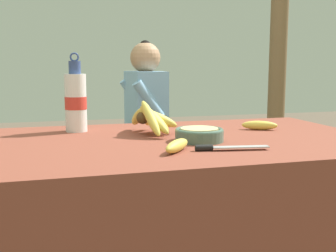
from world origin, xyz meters
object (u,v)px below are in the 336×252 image
at_px(loose_banana_front, 177,146).
at_px(wooden_bench, 140,160).
at_px(banana_bunch_ripe, 150,118).
at_px(serving_bowl, 199,134).
at_px(knife, 222,147).
at_px(support_post_far, 278,42).
at_px(loose_banana_side, 260,125).
at_px(seated_vendor, 139,116).
at_px(banana_bunch_green, 86,145).
at_px(water_bottle, 76,101).

bearing_deg(loose_banana_front, wooden_bench, 82.65).
height_order(banana_bunch_ripe, serving_bowl, banana_bunch_ripe).
bearing_deg(banana_bunch_ripe, serving_bowl, -55.30).
bearing_deg(knife, wooden_bench, 97.06).
relative_size(knife, support_post_far, 0.10).
distance_m(loose_banana_side, support_post_far, 1.76).
bearing_deg(seated_vendor, loose_banana_front, 78.46).
relative_size(seated_vendor, banana_bunch_green, 4.67).
xyz_separation_m(loose_banana_front, knife, (0.14, -0.02, -0.01)).
xyz_separation_m(banana_bunch_ripe, support_post_far, (1.37, 1.43, 0.38)).
bearing_deg(loose_banana_side, banana_bunch_green, 118.50).
bearing_deg(wooden_bench, water_bottle, -115.36).
relative_size(serving_bowl, knife, 0.73).
bearing_deg(seated_vendor, support_post_far, -168.20).
bearing_deg(water_bottle, loose_banana_side, -12.62).
distance_m(water_bottle, banana_bunch_green, 1.05).
distance_m(banana_bunch_ripe, knife, 0.39).
bearing_deg(seated_vendor, banana_bunch_ripe, 76.06).
xyz_separation_m(loose_banana_side, seated_vendor, (-0.27, 1.10, -0.08)).
relative_size(loose_banana_side, wooden_bench, 0.10).
bearing_deg(banana_bunch_ripe, loose_banana_side, -1.78).
relative_size(knife, wooden_bench, 0.17).
height_order(banana_bunch_ripe, loose_banana_side, banana_bunch_ripe).
xyz_separation_m(loose_banana_side, wooden_bench, (-0.26, 1.14, -0.38)).
xyz_separation_m(water_bottle, wooden_bench, (0.46, 0.98, -0.49)).
xyz_separation_m(loose_banana_front, wooden_bench, (0.19, 1.46, -0.38)).
height_order(banana_bunch_green, support_post_far, support_post_far).
height_order(wooden_bench, support_post_far, support_post_far).
xyz_separation_m(banana_bunch_ripe, water_bottle, (-0.27, 0.15, 0.06)).
relative_size(loose_banana_front, banana_bunch_green, 0.61).
bearing_deg(banana_bunch_green, banana_bunch_ripe, -81.88).
bearing_deg(banana_bunch_ripe, loose_banana_front, -89.31).
height_order(banana_bunch_ripe, loose_banana_front, banana_bunch_ripe).
distance_m(water_bottle, loose_banana_front, 0.57).
distance_m(wooden_bench, support_post_far, 1.46).
relative_size(loose_banana_front, loose_banana_side, 1.00).
distance_m(serving_bowl, water_bottle, 0.53).
xyz_separation_m(serving_bowl, loose_banana_front, (-0.13, -0.15, -0.01)).
relative_size(water_bottle, seated_vendor, 0.28).
bearing_deg(wooden_bench, seated_vendor, -106.40).
relative_size(banana_bunch_ripe, water_bottle, 0.94).
relative_size(loose_banana_front, wooden_bench, 0.11).
height_order(water_bottle, support_post_far, support_post_far).
bearing_deg(seated_vendor, knife, 83.99).
distance_m(knife, wooden_bench, 1.53).
relative_size(banana_bunch_ripe, knife, 1.25).
distance_m(serving_bowl, knife, 0.17).
height_order(serving_bowl, loose_banana_side, serving_bowl).
distance_m(loose_banana_side, seated_vendor, 1.14).
height_order(banana_bunch_ripe, water_bottle, water_bottle).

